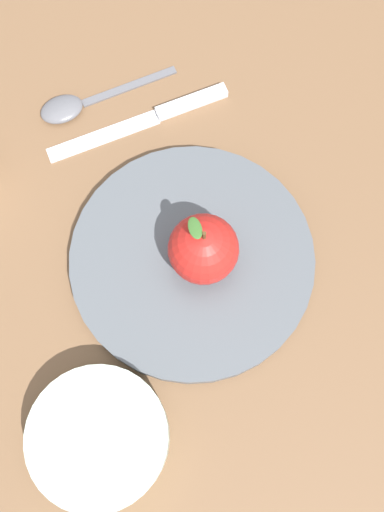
% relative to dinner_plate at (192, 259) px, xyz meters
% --- Properties ---
extents(ground_plane, '(2.40, 2.40, 0.00)m').
position_rel_dinner_plate_xyz_m(ground_plane, '(0.03, -0.02, -0.01)').
color(ground_plane, brown).
extents(dinner_plate, '(0.25, 0.25, 0.02)m').
position_rel_dinner_plate_xyz_m(dinner_plate, '(0.00, 0.00, 0.00)').
color(dinner_plate, '#4C5156').
rests_on(dinner_plate, ground_plane).
extents(apple, '(0.07, 0.07, 0.08)m').
position_rel_dinner_plate_xyz_m(apple, '(-0.01, -0.00, 0.04)').
color(apple, '#B21E19').
rests_on(apple, dinner_plate).
extents(side_bowl, '(0.13, 0.13, 0.04)m').
position_rel_dinner_plate_xyz_m(side_bowl, '(-0.03, 0.19, 0.01)').
color(side_bowl, '#B2C6B2').
rests_on(side_bowl, ground_plane).
extents(knife, '(0.12, 0.19, 0.01)m').
position_rel_dinner_plate_xyz_m(knife, '(0.13, -0.11, -0.01)').
color(knife, silver).
rests_on(knife, ground_plane).
extents(spoon, '(0.10, 0.15, 0.01)m').
position_rel_dinner_plate_xyz_m(spoon, '(0.21, -0.07, -0.00)').
color(spoon, '#59595E').
rests_on(spoon, ground_plane).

